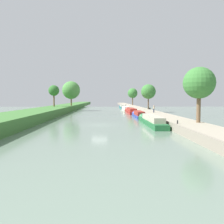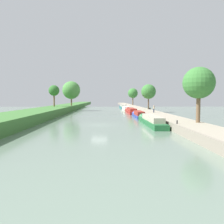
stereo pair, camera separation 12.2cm
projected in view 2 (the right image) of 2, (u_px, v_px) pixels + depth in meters
The scene contains 18 objects.
ground_plane at pixel (99, 125), 37.37m from camera, with size 160.00×160.00×0.00m, color slate.
left_grassy_bank at pixel (13, 120), 36.98m from camera, with size 7.80×260.00×1.72m.
right_towpath at pixel (174, 121), 37.64m from camera, with size 4.45×260.00×1.00m.
stone_quay at pixel (159, 121), 37.58m from camera, with size 0.25×260.00×1.05m.
narrowboat_green at pixel (151, 121), 37.68m from camera, with size 1.96×15.55×2.09m.
narrowboat_blue at pixel (138, 115), 52.19m from camera, with size 1.83×10.89×2.02m.
narrowboat_red at pixel (131, 111), 66.28m from camera, with size 2.14×15.78×2.10m.
narrowboat_cream at pixel (126, 109), 81.72m from camera, with size 2.16×14.33×2.09m.
narrowboat_teal at pixel (123, 107), 97.91m from camera, with size 2.05×15.73×2.04m.
tree_rightbank_near at pixel (199, 83), 30.89m from camera, with size 4.17×4.17×7.32m.
tree_rightbank_midnear at pixel (149, 92), 68.71m from camera, with size 4.27×4.27×7.28m.
tree_rightbank_midfar at pixel (133, 93), 108.57m from camera, with size 4.54×4.54×7.80m.
tree_leftbank_downstream at pixel (54, 91), 70.53m from camera, with size 3.20×3.20×6.41m.
tree_leftbank_upstream at pixel (71, 90), 77.39m from camera, with size 5.84×5.84×8.06m.
person_walking at pixel (154, 109), 52.88m from camera, with size 0.34×0.34×1.66m.
mooring_bollard_near at pixel (177, 122), 29.54m from camera, with size 0.16×0.16×0.45m.
mooring_bollard_far at pixel (126, 105), 105.12m from camera, with size 0.16×0.16×0.45m.
park_bench at pixel (150, 108), 68.19m from camera, with size 0.44×1.50×0.47m.
Camera 2 is at (1.10, -37.23, 4.22)m, focal length 37.76 mm.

